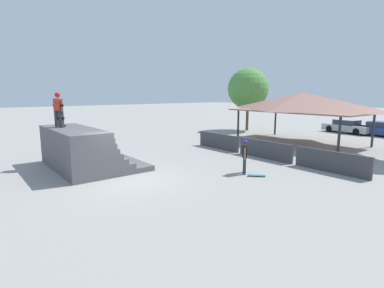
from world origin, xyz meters
TOP-DOWN VIEW (x-y plane):
  - ground_plane at (0.00, 0.00)m, footprint 160.00×160.00m
  - quarter_pipe_ramp at (-3.36, -0.76)m, footprint 5.50×3.98m
  - skater_on_deck at (-4.30, -1.49)m, footprint 0.76×0.44m
  - skateboard_on_deck at (-4.82, -1.24)m, footprint 0.79×0.32m
  - bystander_walking at (2.49, 5.01)m, footprint 0.50×0.55m
  - skateboard_on_ground at (3.21, 5.02)m, footprint 0.71×0.73m
  - barrier_fence at (0.96, 8.46)m, footprint 11.72×0.12m
  - pavilion_shelter at (-0.81, 14.98)m, footprint 9.76×5.84m
  - tree_beside_pavilion at (-8.77, 17.92)m, footprint 4.10×4.10m
  - parked_car_silver at (-1.38, 23.92)m, footprint 4.72×2.30m
  - parked_car_blue at (1.57, 24.14)m, footprint 4.52×1.72m

SIDE VIEW (x-z plane):
  - ground_plane at x=0.00m, z-range 0.00..0.00m
  - skateboard_on_ground at x=3.21m, z-range 0.01..0.10m
  - barrier_fence at x=0.96m, z-range 0.00..1.05m
  - parked_car_blue at x=1.57m, z-range -0.03..1.24m
  - parked_car_silver at x=-1.38m, z-range -0.03..1.24m
  - quarter_pipe_ramp at x=-3.36m, z-range -0.14..1.94m
  - bystander_walking at x=2.49m, z-range 0.14..1.77m
  - skateboard_on_deck at x=-4.82m, z-range 2.09..2.18m
  - skater_on_deck at x=-4.30m, z-range 2.21..3.99m
  - pavilion_shelter at x=-0.81m, z-range 1.21..5.06m
  - tree_beside_pavilion at x=-8.77m, z-range 1.08..7.37m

